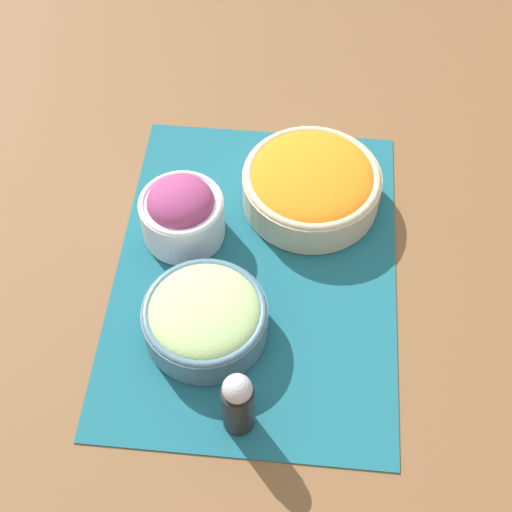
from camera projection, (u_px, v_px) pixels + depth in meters
name	position (u px, v px, depth m)	size (l,w,h in m)	color
ground_plane	(256.00, 271.00, 0.94)	(3.00, 3.00, 0.00)	brown
placemat	(256.00, 270.00, 0.94)	(0.51, 0.37, 0.00)	#195B6B
onion_bowl	(182.00, 212.00, 0.94)	(0.11, 0.11, 0.09)	silver
carrot_bowl	(311.00, 183.00, 0.98)	(0.19, 0.19, 0.07)	beige
cucumber_bowl	(205.00, 316.00, 0.86)	(0.15, 0.15, 0.06)	slate
pepper_shaker	(235.00, 402.00, 0.78)	(0.04, 0.04, 0.10)	black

